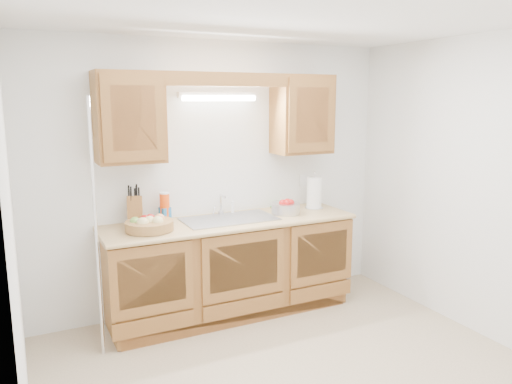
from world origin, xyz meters
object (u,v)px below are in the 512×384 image
knife_block (135,211)px  apple_bowl (286,207)px  paper_towel (314,193)px  fruit_basket (149,224)px

knife_block → apple_bowl: size_ratio=1.16×
paper_towel → apple_bowl: 0.38m
fruit_basket → apple_bowl: 1.32m
paper_towel → apple_bowl: bearing=-168.5°
apple_bowl → fruit_basket: bearing=-178.4°
fruit_basket → apple_bowl: apple_bowl is taller
apple_bowl → paper_towel: bearing=11.5°
fruit_basket → knife_block: size_ratio=1.40×
fruit_basket → paper_towel: 1.69m
fruit_basket → knife_block: 0.25m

